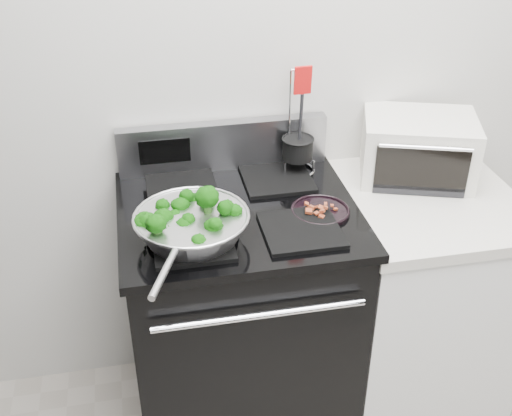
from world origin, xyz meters
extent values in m
cube|color=beige|center=(0.00, 1.75, 1.35)|extent=(4.00, 0.02, 2.70)
cube|color=black|center=(-0.30, 1.41, 0.46)|extent=(0.76, 0.66, 0.92)
cube|color=black|center=(-0.30, 1.41, 0.94)|extent=(0.79, 0.69, 0.03)
cube|color=#99999E|center=(-0.30, 1.72, 1.04)|extent=(0.76, 0.05, 0.18)
cube|color=black|center=(-0.47, 1.24, 0.96)|extent=(0.24, 0.24, 0.01)
cube|color=black|center=(-0.13, 1.24, 0.96)|extent=(0.24, 0.24, 0.01)
cube|color=black|center=(-0.47, 1.58, 0.96)|extent=(0.24, 0.24, 0.01)
cube|color=black|center=(-0.13, 1.58, 0.96)|extent=(0.24, 0.24, 0.01)
cube|color=white|center=(0.39, 1.41, 0.44)|extent=(0.60, 0.66, 0.88)
cube|color=beige|center=(0.39, 1.41, 0.90)|extent=(0.62, 0.68, 0.04)
torus|color=silver|center=(-0.47, 1.27, 1.03)|extent=(0.36, 0.36, 0.01)
cylinder|color=silver|center=(-0.57, 1.01, 1.03)|extent=(0.10, 0.21, 0.02)
cylinder|color=black|center=(-0.04, 1.34, 0.95)|extent=(0.19, 0.19, 0.01)
cylinder|color=black|center=(-0.04, 1.63, 1.04)|extent=(0.11, 0.11, 0.08)
cylinder|color=black|center=(-0.04, 1.63, 1.13)|extent=(0.01, 0.01, 0.24)
cube|color=red|center=(-0.04, 1.63, 1.30)|extent=(0.06, 0.01, 0.10)
cube|color=white|center=(0.39, 1.57, 1.03)|extent=(0.47, 0.41, 0.23)
cube|color=black|center=(0.39, 1.42, 1.02)|extent=(0.30, 0.11, 0.16)
camera|label=1|loc=(-0.60, -0.37, 2.06)|focal=45.00mm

